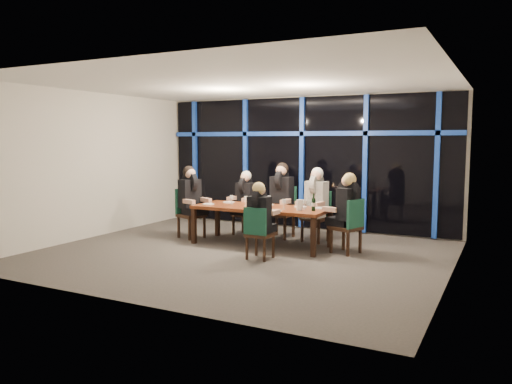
{
  "coord_description": "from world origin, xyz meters",
  "views": [
    {
      "loc": [
        4.22,
        -7.64,
        2.02
      ],
      "look_at": [
        0.0,
        0.6,
        1.05
      ],
      "focal_mm": 35.0,
      "sensor_mm": 36.0,
      "label": 1
    }
  ],
  "objects_px": {
    "chair_end_right": "(350,223)",
    "chair_far_right": "(318,213)",
    "chair_end_left": "(189,210)",
    "chair_far_mid": "(283,209)",
    "chair_near_mid": "(258,230)",
    "water_pitcher": "(299,205)",
    "wine_bottle": "(313,204)",
    "diner_end_right": "(347,201)",
    "chair_far_left": "(247,210)",
    "dining_table": "(261,210)",
    "diner_end_left": "(191,191)",
    "diner_far_mid": "(281,189)",
    "diner_near_mid": "(260,209)",
    "diner_far_right": "(316,194)",
    "diner_far_left": "(245,193)"
  },
  "relations": [
    {
      "from": "chair_end_right",
      "to": "chair_far_right",
      "type": "bearing_deg",
      "value": -112.61
    },
    {
      "from": "chair_end_left",
      "to": "chair_end_right",
      "type": "bearing_deg",
      "value": -70.47
    },
    {
      "from": "chair_far_mid",
      "to": "chair_near_mid",
      "type": "distance_m",
      "value": 2.04
    },
    {
      "from": "chair_far_mid",
      "to": "water_pitcher",
      "type": "xyz_separation_m",
      "value": [
        0.8,
        -1.05,
        0.26
      ]
    },
    {
      "from": "chair_end_left",
      "to": "wine_bottle",
      "type": "distance_m",
      "value": 2.8
    },
    {
      "from": "chair_far_right",
      "to": "wine_bottle",
      "type": "xyz_separation_m",
      "value": [
        0.27,
        -0.95,
        0.31
      ]
    },
    {
      "from": "chair_near_mid",
      "to": "diner_end_right",
      "type": "height_order",
      "value": "diner_end_right"
    },
    {
      "from": "chair_far_left",
      "to": "wine_bottle",
      "type": "bearing_deg",
      "value": -20.4
    },
    {
      "from": "dining_table",
      "to": "chair_near_mid",
      "type": "relative_size",
      "value": 2.9
    },
    {
      "from": "diner_end_left",
      "to": "diner_end_right",
      "type": "height_order",
      "value": "diner_end_left"
    },
    {
      "from": "diner_far_mid",
      "to": "diner_end_left",
      "type": "height_order",
      "value": "diner_far_mid"
    },
    {
      "from": "chair_far_left",
      "to": "diner_near_mid",
      "type": "distance_m",
      "value": 2.29
    },
    {
      "from": "diner_near_mid",
      "to": "diner_far_right",
      "type": "bearing_deg",
      "value": -99.15
    },
    {
      "from": "chair_end_right",
      "to": "wine_bottle",
      "type": "xyz_separation_m",
      "value": [
        -0.64,
        -0.14,
        0.32
      ]
    },
    {
      "from": "dining_table",
      "to": "diner_end_left",
      "type": "distance_m",
      "value": 1.63
    },
    {
      "from": "chair_far_mid",
      "to": "diner_near_mid",
      "type": "relative_size",
      "value": 1.21
    },
    {
      "from": "chair_far_mid",
      "to": "chair_end_left",
      "type": "distance_m",
      "value": 1.96
    },
    {
      "from": "diner_far_left",
      "to": "diner_near_mid",
      "type": "height_order",
      "value": "diner_far_left"
    },
    {
      "from": "chair_far_right",
      "to": "diner_far_right",
      "type": "xyz_separation_m",
      "value": [
        -0.01,
        -0.08,
        0.4
      ]
    },
    {
      "from": "diner_end_left",
      "to": "water_pitcher",
      "type": "height_order",
      "value": "diner_end_left"
    },
    {
      "from": "chair_far_right",
      "to": "diner_near_mid",
      "type": "bearing_deg",
      "value": -90.94
    },
    {
      "from": "diner_far_left",
      "to": "diner_far_mid",
      "type": "height_order",
      "value": "diner_far_mid"
    },
    {
      "from": "chair_near_mid",
      "to": "diner_far_mid",
      "type": "bearing_deg",
      "value": -75.61
    },
    {
      "from": "chair_end_right",
      "to": "diner_near_mid",
      "type": "height_order",
      "value": "diner_near_mid"
    },
    {
      "from": "diner_far_left",
      "to": "diner_end_right",
      "type": "xyz_separation_m",
      "value": [
        2.44,
        -0.73,
        0.05
      ]
    },
    {
      "from": "chair_end_left",
      "to": "diner_end_left",
      "type": "relative_size",
      "value": 1.03
    },
    {
      "from": "chair_near_mid",
      "to": "diner_end_left",
      "type": "distance_m",
      "value": 2.38
    },
    {
      "from": "diner_end_left",
      "to": "diner_near_mid",
      "type": "height_order",
      "value": "diner_end_left"
    },
    {
      "from": "chair_far_mid",
      "to": "wine_bottle",
      "type": "relative_size",
      "value": 3.39
    },
    {
      "from": "diner_far_left",
      "to": "diner_end_left",
      "type": "height_order",
      "value": "diner_end_left"
    },
    {
      "from": "chair_end_right",
      "to": "diner_far_left",
      "type": "bearing_deg",
      "value": -87.23
    },
    {
      "from": "diner_far_mid",
      "to": "chair_far_right",
      "type": "bearing_deg",
      "value": 5.71
    },
    {
      "from": "dining_table",
      "to": "water_pitcher",
      "type": "xyz_separation_m",
      "value": [
        0.84,
        -0.12,
        0.17
      ]
    },
    {
      "from": "chair_end_left",
      "to": "diner_far_right",
      "type": "distance_m",
      "value": 2.65
    },
    {
      "from": "chair_far_left",
      "to": "chair_far_mid",
      "type": "distance_m",
      "value": 0.83
    },
    {
      "from": "water_pitcher",
      "to": "wine_bottle",
      "type": "bearing_deg",
      "value": -12.0
    },
    {
      "from": "diner_far_left",
      "to": "wine_bottle",
      "type": "height_order",
      "value": "diner_far_left"
    },
    {
      "from": "chair_far_mid",
      "to": "chair_end_right",
      "type": "height_order",
      "value": "chair_far_mid"
    },
    {
      "from": "chair_far_right",
      "to": "diner_far_mid",
      "type": "distance_m",
      "value": 0.91
    },
    {
      "from": "chair_near_mid",
      "to": "chair_end_left",
      "type": "bearing_deg",
      "value": -25.17
    },
    {
      "from": "chair_far_left",
      "to": "diner_end_right",
      "type": "bearing_deg",
      "value": -11.37
    },
    {
      "from": "diner_end_right",
      "to": "chair_far_left",
      "type": "bearing_deg",
      "value": -88.88
    },
    {
      "from": "chair_far_left",
      "to": "chair_end_right",
      "type": "height_order",
      "value": "chair_end_right"
    },
    {
      "from": "chair_end_left",
      "to": "chair_near_mid",
      "type": "bearing_deg",
      "value": -97.75
    },
    {
      "from": "diner_far_left",
      "to": "chair_near_mid",
      "type": "bearing_deg",
      "value": -49.08
    },
    {
      "from": "diner_far_left",
      "to": "diner_far_mid",
      "type": "relative_size",
      "value": 0.88
    },
    {
      "from": "chair_far_right",
      "to": "diner_far_left",
      "type": "distance_m",
      "value": 1.65
    },
    {
      "from": "wine_bottle",
      "to": "diner_end_left",
      "type": "bearing_deg",
      "value": 178.47
    },
    {
      "from": "chair_end_left",
      "to": "chair_end_right",
      "type": "xyz_separation_m",
      "value": [
        3.42,
        0.04,
        -0.02
      ]
    },
    {
      "from": "diner_near_mid",
      "to": "chair_far_left",
      "type": "bearing_deg",
      "value": -54.69
    }
  ]
}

